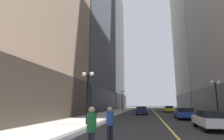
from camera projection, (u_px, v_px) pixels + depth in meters
name	position (u px, v px, depth m)	size (l,w,h in m)	color
ground_plane	(155.00, 112.00, 37.08)	(200.00, 200.00, 0.00)	#2D2D30
sidewalk_left	(116.00, 111.00, 38.67)	(4.50, 78.00, 0.15)	#ADA8A0
sidewalk_right	(196.00, 112.00, 35.52)	(4.50, 78.00, 0.15)	#ADA8A0
lane_centre_stripe	(155.00, 112.00, 37.08)	(0.16, 70.00, 0.01)	#E5D64C
building_left_mid	(76.00, 30.00, 43.85)	(15.79, 24.00, 39.90)	#4C515B
building_left_far	(107.00, 6.00, 72.16)	(12.01, 26.00, 83.38)	#A8A399
car_white	(212.00, 119.00, 12.10)	(1.97, 4.19, 1.32)	silver
car_blue	(184.00, 113.00, 20.27)	(1.98, 4.58, 1.32)	navy
car_navy	(141.00, 110.00, 28.98)	(1.97, 4.18, 1.32)	#141E4C
car_yellow	(169.00, 109.00, 36.84)	(1.97, 4.70, 1.32)	yellow
pedestrian_in_green_parka	(91.00, 127.00, 6.09)	(0.48, 0.48, 1.67)	black
pedestrian_in_blue_hoodie	(110.00, 122.00, 8.16)	(0.48, 0.48, 1.63)	black
street_lamp_left_near	(87.00, 86.00, 14.72)	(1.06, 0.36, 4.43)	black
street_lamp_left_far	(122.00, 96.00, 35.08)	(1.06, 0.36, 4.43)	black
street_lamp_right_mid	(216.00, 91.00, 20.33)	(1.06, 0.36, 4.43)	black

